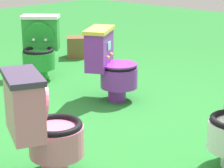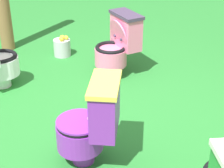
{
  "view_description": "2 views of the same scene",
  "coord_description": "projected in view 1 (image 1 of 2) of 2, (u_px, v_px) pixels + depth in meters",
  "views": [
    {
      "loc": [
        -2.67,
        2.5,
        1.46
      ],
      "look_at": [
        -0.35,
        0.01,
        0.4
      ],
      "focal_mm": 69.65,
      "sensor_mm": 36.0,
      "label": 1
    },
    {
      "loc": [
        1.66,
        -2.35,
        1.95
      ],
      "look_at": [
        0.01,
        -0.02,
        0.43
      ],
      "focal_mm": 59.08,
      "sensor_mm": 36.0,
      "label": 2
    }
  ],
  "objects": [
    {
      "name": "ground",
      "position": [
        84.0,
        118.0,
        3.92
      ],
      "size": [
        14.0,
        14.0,
        0.0
      ],
      "primitive_type": "plane",
      "color": "#26752D"
    },
    {
      "name": "toilet_pink",
      "position": [
        42.0,
        124.0,
        2.82
      ],
      "size": [
        0.57,
        0.62,
        0.73
      ],
      "rotation": [
        0.0,
        0.0,
        2.7
      ],
      "color": "pink",
      "rests_on": "ground"
    },
    {
      "name": "toilet_green",
      "position": [
        40.0,
        47.0,
        5.04
      ],
      "size": [
        0.63,
        0.64,
        0.73
      ],
      "rotation": [
        0.0,
        0.0,
        0.71
      ],
      "color": "green",
      "rests_on": "ground"
    },
    {
      "name": "small_crate",
      "position": [
        76.0,
        47.0,
        6.1
      ],
      "size": [
        0.38,
        0.38,
        0.29
      ],
      "primitive_type": "cube",
      "rotation": [
        0.0,
        0.0,
        5.57
      ],
      "color": "brown",
      "rests_on": "ground"
    },
    {
      "name": "toilet_purple",
      "position": [
        110.0,
        64.0,
        4.3
      ],
      "size": [
        0.63,
        0.59,
        0.73
      ],
      "rotation": [
        0.0,
        0.0,
        2.08
      ],
      "color": "purple",
      "rests_on": "ground"
    }
  ]
}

